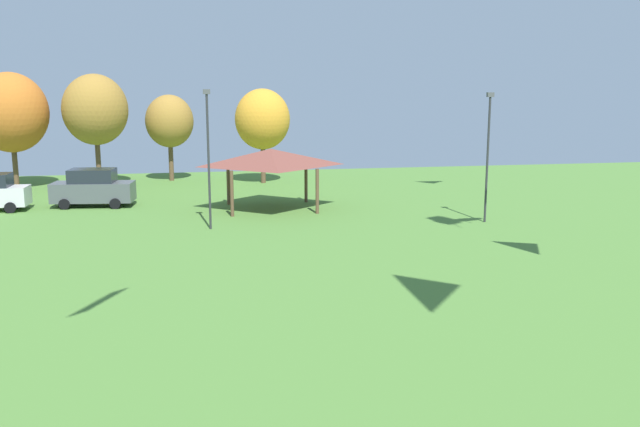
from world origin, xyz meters
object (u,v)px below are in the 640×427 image
at_px(light_post_2, 208,152).
at_px(parked_car_second_from_left, 93,188).
at_px(treeline_tree_4, 169,121).
at_px(treeline_tree_5, 262,119).
at_px(treeline_tree_2, 11,113).
at_px(treeline_tree_3, 95,110).
at_px(park_pavilion, 271,158).
at_px(light_post_1, 488,151).

bearing_deg(light_post_2, parked_car_second_from_left, 130.62).
bearing_deg(treeline_tree_4, parked_car_second_from_left, -111.74).
bearing_deg(treeline_tree_4, light_post_2, -82.45).
relative_size(parked_car_second_from_left, treeline_tree_5, 0.71).
relative_size(light_post_2, treeline_tree_2, 0.86).
xyz_separation_m(treeline_tree_3, treeline_tree_5, (11.95, -0.24, -0.78)).
bearing_deg(park_pavilion, treeline_tree_3, 134.96).
bearing_deg(park_pavilion, light_post_2, -125.70).
bearing_deg(treeline_tree_3, treeline_tree_2, 178.74).
bearing_deg(treeline_tree_3, light_post_2, -65.35).
relative_size(light_post_1, treeline_tree_4, 1.05).
bearing_deg(treeline_tree_2, treeline_tree_3, -1.26).
relative_size(treeline_tree_3, treeline_tree_4, 1.23).
relative_size(treeline_tree_3, treeline_tree_5, 1.15).
relative_size(light_post_1, treeline_tree_2, 0.84).
xyz_separation_m(treeline_tree_4, treeline_tree_5, (6.87, -2.56, 0.21)).
height_order(park_pavilion, treeline_tree_3, treeline_tree_3).
height_order(light_post_1, light_post_2, light_post_2).
height_order(park_pavilion, treeline_tree_5, treeline_tree_5).
bearing_deg(treeline_tree_3, park_pavilion, -45.04).
bearing_deg(treeline_tree_3, parked_car_second_from_left, -85.00).
height_order(light_post_1, treeline_tree_3, treeline_tree_3).
xyz_separation_m(light_post_1, treeline_tree_4, (-17.13, 19.68, 0.69)).
bearing_deg(light_post_1, treeline_tree_3, 141.99).
bearing_deg(treeline_tree_2, park_pavilion, -33.92).
height_order(treeline_tree_4, treeline_tree_5, treeline_tree_5).
bearing_deg(treeline_tree_4, light_post_1, -48.97).
distance_m(light_post_2, treeline_tree_3, 18.23).
xyz_separation_m(parked_car_second_from_left, treeline_tree_4, (4.33, 10.87, 3.41)).
relative_size(treeline_tree_2, treeline_tree_3, 1.01).
height_order(parked_car_second_from_left, treeline_tree_2, treeline_tree_2).
relative_size(parked_car_second_from_left, treeline_tree_3, 0.61).
distance_m(light_post_1, light_post_2, 14.66).
height_order(light_post_2, treeline_tree_5, light_post_2).
bearing_deg(light_post_2, treeline_tree_4, 97.55).
relative_size(park_pavilion, treeline_tree_2, 0.77).
xyz_separation_m(light_post_2, treeline_tree_5, (4.38, 16.26, 0.82)).
relative_size(park_pavilion, light_post_1, 0.91).
bearing_deg(treeline_tree_2, light_post_1, -32.05).
distance_m(park_pavilion, light_post_2, 6.45).
height_order(treeline_tree_2, treeline_tree_3, treeline_tree_2).
bearing_deg(treeline_tree_3, treeline_tree_4, 24.55).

